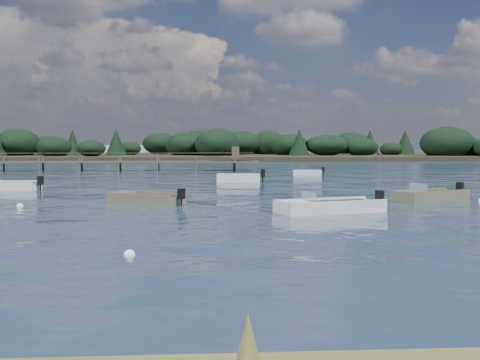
{
  "coord_description": "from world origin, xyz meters",
  "views": [
    {
      "loc": [
        0.03,
        -19.39,
        3.03
      ],
      "look_at": [
        2.25,
        14.0,
        1.0
      ],
      "focal_mm": 45.0,
      "sensor_mm": 36.0,
      "label": 1
    }
  ],
  "objects": [
    {
      "name": "ground",
      "position": [
        0.0,
        60.0,
        0.0
      ],
      "size": [
        400.0,
        400.0,
        0.0
      ],
      "primitive_type": "plane",
      "color": "#182738",
      "rests_on": "ground"
    },
    {
      "name": "tender_far_white",
      "position": [
        3.04,
        27.71,
        0.18
      ],
      "size": [
        3.82,
        1.61,
        1.29
      ],
      "color": "silver",
      "rests_on": "ground"
    },
    {
      "name": "tender_far_grey",
      "position": [
        -12.15,
        20.71,
        0.17
      ],
      "size": [
        3.76,
        2.06,
        1.19
      ],
      "color": "silver",
      "rests_on": "ground"
    },
    {
      "name": "dinghy_mid_white_a",
      "position": [
        5.72,
        6.63,
        0.16
      ],
      "size": [
        5.18,
        3.17,
        1.2
      ],
      "color": "silver",
      "rests_on": "ground"
    },
    {
      "name": "dinghy_mid_grey",
      "position": [
        -2.72,
        11.08,
        0.15
      ],
      "size": [
        4.1,
        3.39,
        1.08
      ],
      "color": "#6A6746",
      "rests_on": "ground"
    },
    {
      "name": "tender_far_grey_b",
      "position": [
        10.25,
        37.37,
        0.14
      ],
      "size": [
        3.02,
        1.37,
        1.02
      ],
      "color": "silver",
      "rests_on": "ground"
    },
    {
      "name": "dinghy_mid_white_b",
      "position": [
        12.3,
        11.82,
        0.15
      ],
      "size": [
        4.65,
        3.58,
        1.18
      ],
      "color": "#6A6746",
      "rests_on": "ground"
    },
    {
      "name": "buoy_a",
      "position": [
        -1.89,
        -3.11,
        0.0
      ],
      "size": [
        0.32,
        0.32,
        0.32
      ],
      "primitive_type": "sphere",
      "color": "white",
      "rests_on": "ground"
    },
    {
      "name": "buoy_b",
      "position": [
        5.89,
        6.02,
        0.0
      ],
      "size": [
        0.32,
        0.32,
        0.32
      ],
      "primitive_type": "sphere",
      "color": "white",
      "rests_on": "ground"
    },
    {
      "name": "buoy_c",
      "position": [
        -8.64,
        10.02,
        0.0
      ],
      "size": [
        0.32,
        0.32,
        0.32
      ],
      "primitive_type": "sphere",
      "color": "white",
      "rests_on": "ground"
    },
    {
      "name": "jetty",
      "position": [
        -21.74,
        47.99,
        0.98
      ],
      "size": [
        64.5,
        3.2,
        3.4
      ],
      "color": "#463C33",
      "rests_on": "ground"
    },
    {
      "name": "far_headland",
      "position": [
        25.0,
        100.0,
        1.96
      ],
      "size": [
        190.0,
        40.0,
        5.8
      ],
      "color": "black",
      "rests_on": "ground"
    }
  ]
}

